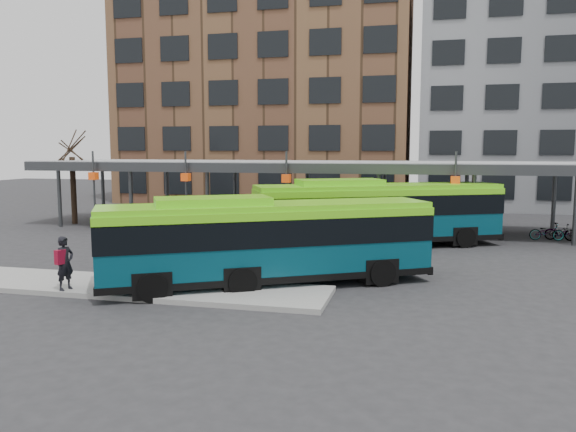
{
  "coord_description": "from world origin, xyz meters",
  "views": [
    {
      "loc": [
        4.34,
        -20.54,
        4.96
      ],
      "look_at": [
        -1.75,
        4.89,
        1.8
      ],
      "focal_mm": 35.0,
      "sensor_mm": 36.0,
      "label": 1
    }
  ],
  "objects_px": {
    "pedestrian": "(65,263)",
    "tree": "(73,187)",
    "bus_rear": "(377,212)",
    "bus_front": "(267,239)"
  },
  "relations": [
    {
      "from": "pedestrian",
      "to": "bus_front",
      "type": "bearing_deg",
      "value": -50.52
    },
    {
      "from": "tree",
      "to": "bus_rear",
      "type": "relative_size",
      "value": 0.45
    },
    {
      "from": "tree",
      "to": "pedestrian",
      "type": "xyz_separation_m",
      "value": [
        10.64,
        -16.17,
        -1.32
      ]
    },
    {
      "from": "bus_front",
      "to": "bus_rear",
      "type": "distance_m",
      "value": 9.7
    },
    {
      "from": "pedestrian",
      "to": "tree",
      "type": "bearing_deg",
      "value": 48.63
    },
    {
      "from": "bus_rear",
      "to": "pedestrian",
      "type": "bearing_deg",
      "value": -155.01
    },
    {
      "from": "bus_front",
      "to": "bus_rear",
      "type": "bearing_deg",
      "value": 41.39
    },
    {
      "from": "tree",
      "to": "bus_front",
      "type": "height_order",
      "value": "tree"
    },
    {
      "from": "tree",
      "to": "bus_rear",
      "type": "bearing_deg",
      "value": -11.71
    },
    {
      "from": "tree",
      "to": "bus_front",
      "type": "distance_m",
      "value": 21.58
    }
  ]
}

